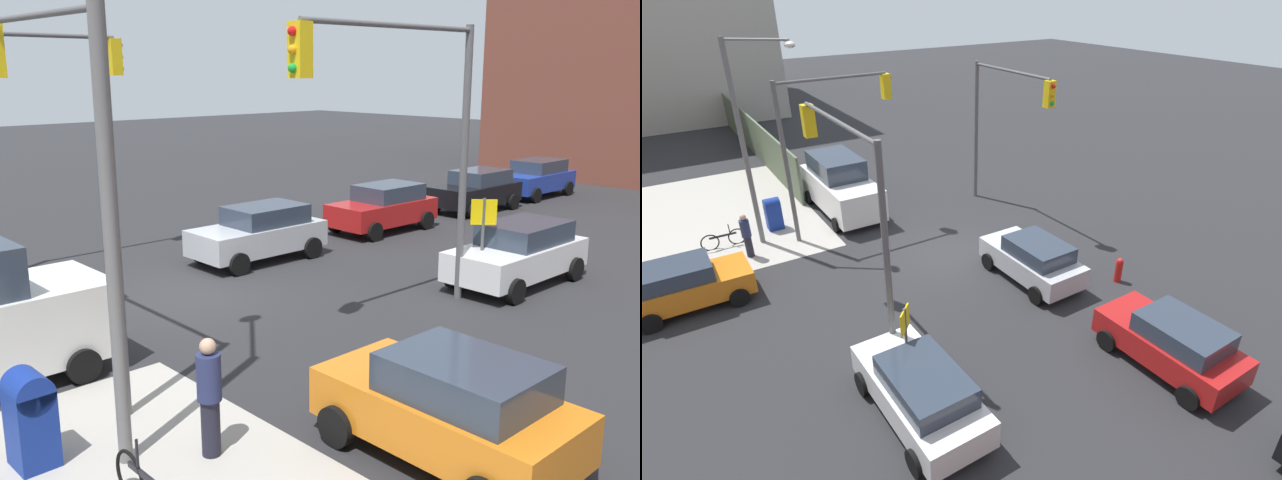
% 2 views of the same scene
% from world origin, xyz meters
% --- Properties ---
extents(ground_plane, '(120.00, 120.00, 0.00)m').
position_xyz_m(ground_plane, '(0.00, 0.00, 0.00)').
color(ground_plane, '#28282B').
extents(traffic_signal_nw_corner, '(5.52, 0.36, 6.50)m').
position_xyz_m(traffic_signal_nw_corner, '(-2.39, 4.50, 4.63)').
color(traffic_signal_nw_corner, '#59595B').
rests_on(traffic_signal_nw_corner, ground).
extents(traffic_signal_se_corner, '(5.21, 0.36, 6.50)m').
position_xyz_m(traffic_signal_se_corner, '(2.52, -4.50, 4.61)').
color(traffic_signal_se_corner, '#59595B').
rests_on(traffic_signal_se_corner, ground).
extents(traffic_signal_ne_corner, '(0.36, 4.81, 6.50)m').
position_xyz_m(traffic_signal_ne_corner, '(4.50, 2.69, 4.59)').
color(traffic_signal_ne_corner, '#59595B').
rests_on(traffic_signal_ne_corner, ground).
extents(street_lamp_corner, '(1.83, 2.19, 8.00)m').
position_xyz_m(street_lamp_corner, '(4.98, 5.51, 4.70)').
color(street_lamp_corner, slate).
rests_on(street_lamp_corner, ground).
extents(warning_sign_two_way, '(0.48, 0.48, 2.40)m').
position_xyz_m(warning_sign_two_way, '(-5.40, 4.53, 1.64)').
color(warning_sign_two_way, '#4C4C4C').
rests_on(warning_sign_two_way, ground).
extents(mailbox_blue, '(0.56, 0.64, 1.43)m').
position_xyz_m(mailbox_blue, '(6.20, 5.00, 0.76)').
color(mailbox_blue, navy).
rests_on(mailbox_blue, ground).
extents(fire_hydrant, '(0.26, 0.26, 0.94)m').
position_xyz_m(fire_hydrant, '(-5.00, -4.20, 0.49)').
color(fire_hydrant, red).
rests_on(fire_hydrant, ground).
extents(hatchback_orange, '(2.02, 3.82, 1.62)m').
position_xyz_m(hatchback_orange, '(1.77, 8.94, 0.84)').
color(hatchback_orange, orange).
rests_on(hatchback_orange, ground).
extents(coupe_white, '(4.25, 2.02, 1.62)m').
position_xyz_m(coupe_white, '(-6.65, 4.82, 0.84)').
color(coupe_white, white).
rests_on(coupe_white, ground).
extents(hatchback_blue, '(4.04, 2.02, 1.62)m').
position_xyz_m(hatchback_blue, '(-19.01, -1.98, 0.84)').
color(hatchback_blue, '#1E389E').
rests_on(hatchback_blue, ground).
extents(coupe_red, '(3.97, 2.02, 1.62)m').
position_xyz_m(coupe_red, '(-8.84, -1.89, 0.84)').
color(coupe_red, '#B21919').
rests_on(coupe_red, ground).
extents(sedan_silver, '(4.00, 2.02, 1.62)m').
position_xyz_m(sedan_silver, '(-3.18, -1.70, 0.84)').
color(sedan_silver, '#B7BABF').
rests_on(sedan_silver, ground).
extents(hatchback_black, '(3.98, 2.02, 1.62)m').
position_xyz_m(hatchback_black, '(-14.29, -1.83, 0.84)').
color(hatchback_black, black).
rests_on(hatchback_black, ground).
extents(pedestrian_crossing, '(0.36, 0.36, 1.82)m').
position_xyz_m(pedestrian_crossing, '(4.20, 6.50, 0.95)').
color(pedestrian_crossing, navy).
rests_on(pedestrian_crossing, ground).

